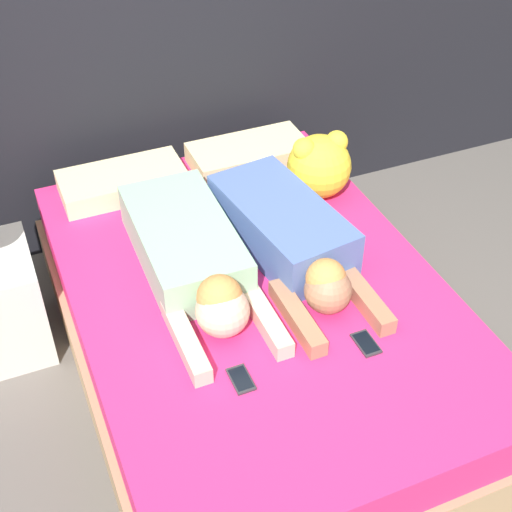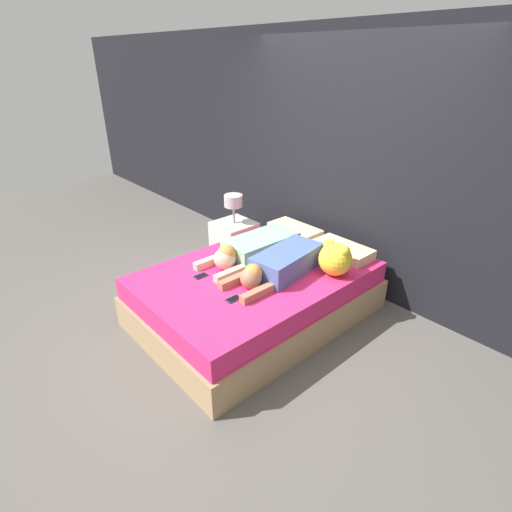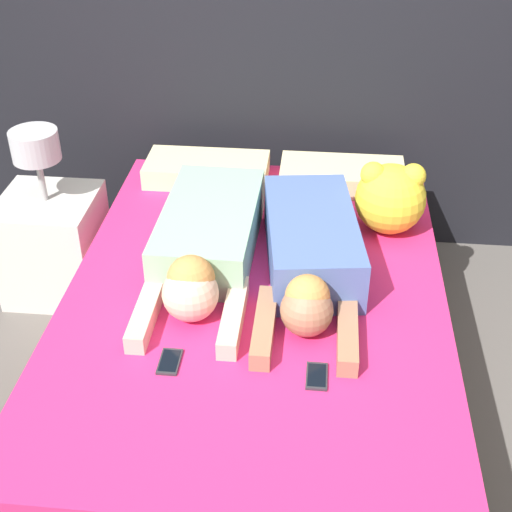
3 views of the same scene
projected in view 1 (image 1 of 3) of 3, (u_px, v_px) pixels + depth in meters
name	position (u px, v px, depth m)	size (l,w,h in m)	color
ground_plane	(256.00, 366.00, 3.25)	(12.00, 12.00, 0.00)	#5B5651
bed	(256.00, 328.00, 3.09)	(1.51, 2.16, 0.50)	tan
pillow_head_left	(123.00, 182.00, 3.41)	(0.59, 0.30, 0.10)	beige
pillow_head_right	(249.00, 154.00, 3.61)	(0.59, 0.30, 0.10)	beige
person_left	(193.00, 258.00, 2.90)	(0.39, 1.06, 0.24)	#8CBF99
person_right	(291.00, 238.00, 2.99)	(0.43, 1.04, 0.22)	#4C66A5
cell_phone_left	(241.00, 379.00, 2.53)	(0.07, 0.13, 0.01)	#2D2D33
cell_phone_right	(366.00, 343.00, 2.66)	(0.07, 0.13, 0.01)	#2D2D33
plush_toy	(319.00, 165.00, 3.33)	(0.30, 0.30, 0.32)	yellow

